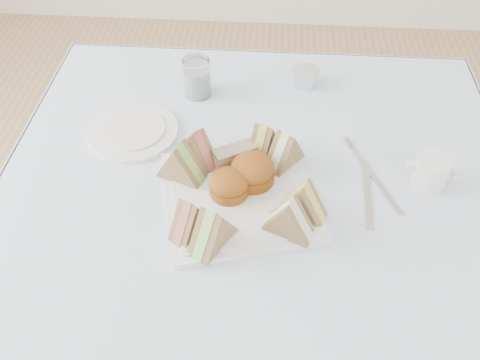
# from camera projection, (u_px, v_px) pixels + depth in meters

# --- Properties ---
(table) EXTENTS (0.90, 0.90, 0.74)m
(table) POSITION_uv_depth(u_px,v_px,m) (252.00, 301.00, 1.23)
(table) COLOR brown
(table) RESTS_ON floor
(tablecloth) EXTENTS (1.02, 1.02, 0.01)m
(tablecloth) POSITION_uv_depth(u_px,v_px,m) (256.00, 199.00, 0.96)
(tablecloth) COLOR silver
(tablecloth) RESTS_ON table
(serving_plate) EXTENTS (0.34, 0.34, 0.01)m
(serving_plate) POSITION_uv_depth(u_px,v_px,m) (240.00, 196.00, 0.96)
(serving_plate) COLOR silver
(serving_plate) RESTS_ON tablecloth
(sandwich_fl_a) EXTENTS (0.07, 0.09, 0.07)m
(sandwich_fl_a) POSITION_uv_depth(u_px,v_px,m) (189.00, 216.00, 0.87)
(sandwich_fl_a) COLOR brown
(sandwich_fl_a) RESTS_ON serving_plate
(sandwich_fl_b) EXTENTS (0.09, 0.10, 0.08)m
(sandwich_fl_b) POSITION_uv_depth(u_px,v_px,m) (212.00, 227.00, 0.85)
(sandwich_fl_b) COLOR brown
(sandwich_fl_b) RESTS_ON serving_plate
(sandwich_fr_a) EXTENTS (0.10, 0.07, 0.08)m
(sandwich_fr_a) POSITION_uv_depth(u_px,v_px,m) (303.00, 199.00, 0.89)
(sandwich_fr_a) COLOR brown
(sandwich_fr_a) RESTS_ON serving_plate
(sandwich_fr_b) EXTENTS (0.10, 0.07, 0.08)m
(sandwich_fr_b) POSITION_uv_depth(u_px,v_px,m) (289.00, 216.00, 0.86)
(sandwich_fr_b) COLOR brown
(sandwich_fr_b) RESTS_ON serving_plate
(sandwich_bl_a) EXTENTS (0.10, 0.08, 0.08)m
(sandwich_bl_a) POSITION_uv_depth(u_px,v_px,m) (181.00, 161.00, 0.96)
(sandwich_bl_a) COLOR brown
(sandwich_bl_a) RESTS_ON serving_plate
(sandwich_bl_b) EXTENTS (0.10, 0.09, 0.08)m
(sandwich_bl_b) POSITION_uv_depth(u_px,v_px,m) (197.00, 147.00, 0.99)
(sandwich_bl_b) COLOR brown
(sandwich_bl_b) RESTS_ON serving_plate
(sandwich_br_a) EXTENTS (0.09, 0.10, 0.08)m
(sandwich_br_a) POSITION_uv_depth(u_px,v_px,m) (285.00, 148.00, 0.98)
(sandwich_br_a) COLOR brown
(sandwich_br_a) RESTS_ON serving_plate
(sandwich_br_b) EXTENTS (0.07, 0.09, 0.07)m
(sandwich_br_b) POSITION_uv_depth(u_px,v_px,m) (263.00, 139.00, 1.00)
(sandwich_br_b) COLOR brown
(sandwich_br_b) RESTS_ON serving_plate
(scone_left) EXTENTS (0.10, 0.10, 0.05)m
(scone_left) POSITION_uv_depth(u_px,v_px,m) (229.00, 184.00, 0.94)
(scone_left) COLOR #95441D
(scone_left) RESTS_ON serving_plate
(scone_right) EXTENTS (0.12, 0.12, 0.06)m
(scone_right) POSITION_uv_depth(u_px,v_px,m) (252.00, 170.00, 0.96)
(scone_right) COLOR #95441D
(scone_right) RESTS_ON serving_plate
(pastry_slice) EXTENTS (0.09, 0.07, 0.04)m
(pastry_slice) POSITION_uv_depth(u_px,v_px,m) (235.00, 156.00, 1.00)
(pastry_slice) COLOR tan
(pastry_slice) RESTS_ON serving_plate
(side_plate) EXTENTS (0.20, 0.20, 0.01)m
(side_plate) POSITION_uv_depth(u_px,v_px,m) (133.00, 131.00, 1.09)
(side_plate) COLOR silver
(side_plate) RESTS_ON tablecloth
(water_glass) EXTENTS (0.07, 0.07, 0.09)m
(water_glass) POSITION_uv_depth(u_px,v_px,m) (197.00, 77.00, 1.16)
(water_glass) COLOR white
(water_glass) RESTS_ON tablecloth
(tea_strainer) EXTENTS (0.08, 0.08, 0.04)m
(tea_strainer) POSITION_uv_depth(u_px,v_px,m) (306.00, 78.00, 1.20)
(tea_strainer) COLOR silver
(tea_strainer) RESTS_ON tablecloth
(knife) EXTENTS (0.02, 0.18, 0.00)m
(knife) POSITION_uv_depth(u_px,v_px,m) (367.00, 194.00, 0.97)
(knife) COLOR silver
(knife) RESTS_ON tablecloth
(fork) EXTENTS (0.08, 0.18, 0.00)m
(fork) POSITION_uv_depth(u_px,v_px,m) (375.00, 180.00, 0.99)
(fork) COLOR silver
(fork) RESTS_ON tablecloth
(creamer_jug) EXTENTS (0.07, 0.07, 0.06)m
(creamer_jug) POSITION_uv_depth(u_px,v_px,m) (431.00, 171.00, 0.97)
(creamer_jug) COLOR silver
(creamer_jug) RESTS_ON tablecloth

